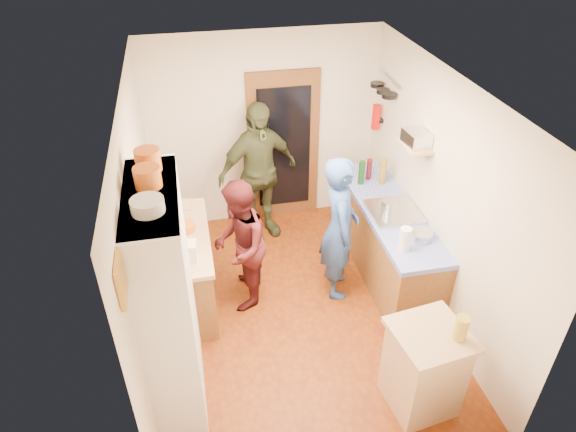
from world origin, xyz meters
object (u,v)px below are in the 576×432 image
object	(u,v)px
island_base	(423,371)
person_hob	(343,230)
hutch_body	(169,305)
right_counter_base	(385,241)
person_back	(259,172)
person_left	(243,244)

from	to	relation	value
island_base	person_hob	distance (m)	1.72
hutch_body	right_counter_base	world-z (taller)	hutch_body
hutch_body	person_back	size ratio (longest dim) A/B	1.17
hutch_body	person_back	xyz separation A→B (m)	(1.15, 2.37, -0.16)
island_base	hutch_body	bearing A→B (deg)	164.44
island_base	person_left	world-z (taller)	person_left
right_counter_base	island_base	distance (m)	1.93
right_counter_base	person_hob	xyz separation A→B (m)	(-0.64, -0.25, 0.45)
person_hob	right_counter_base	bearing A→B (deg)	-59.48
person_left	person_back	world-z (taller)	person_back
person_left	island_base	bearing A→B (deg)	49.86
person_back	island_base	bearing A→B (deg)	-91.48
person_hob	person_back	xyz separation A→B (m)	(-0.71, 1.32, 0.07)
person_left	right_counter_base	bearing A→B (deg)	106.72
right_counter_base	person_back	world-z (taller)	person_back
hutch_body	person_hob	distance (m)	2.15
island_base	person_back	bearing A→B (deg)	108.37
person_back	right_counter_base	bearing A→B (deg)	-58.21
hutch_body	person_left	world-z (taller)	hutch_body
island_base	person_back	world-z (taller)	person_back
person_left	hutch_body	bearing A→B (deg)	-22.14
island_base	person_left	xyz separation A→B (m)	(-1.37, 1.74, 0.34)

